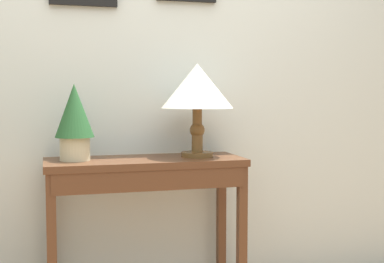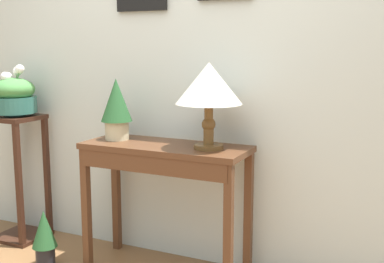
{
  "view_description": "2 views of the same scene",
  "coord_description": "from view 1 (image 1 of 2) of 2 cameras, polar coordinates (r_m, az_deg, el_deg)",
  "views": [
    {
      "loc": [
        -0.55,
        -1.52,
        1.13
      ],
      "look_at": [
        0.17,
        1.07,
        0.94
      ],
      "focal_mm": 49.61,
      "sensor_mm": 36.0,
      "label": 1
    },
    {
      "loc": [
        1.31,
        -1.41,
        1.37
      ],
      "look_at": [
        0.14,
        1.07,
        0.9
      ],
      "focal_mm": 46.57,
      "sensor_mm": 36.0,
      "label": 2
    }
  ],
  "objects": [
    {
      "name": "console_table",
      "position": [
        2.71,
        -5.0,
        -5.77
      ],
      "size": [
        1.0,
        0.39,
        0.8
      ],
      "color": "#56331E",
      "rests_on": "ground"
    },
    {
      "name": "potted_plant_on_console",
      "position": [
        2.67,
        -12.52,
        1.39
      ],
      "size": [
        0.19,
        0.19,
        0.38
      ],
      "color": "beige",
      "rests_on": "console_table"
    },
    {
      "name": "table_lamp",
      "position": [
        2.76,
        0.57,
        4.61
      ],
      "size": [
        0.37,
        0.37,
        0.49
      ],
      "color": "brown",
      "rests_on": "console_table"
    },
    {
      "name": "back_wall_with_art",
      "position": [
        3.0,
        -4.94,
        9.28
      ],
      "size": [
        9.0,
        0.13,
        2.8
      ],
      "color": "silver",
      "rests_on": "ground"
    }
  ]
}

